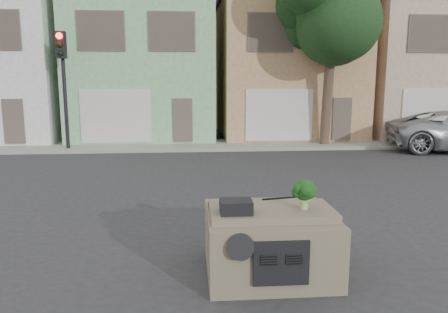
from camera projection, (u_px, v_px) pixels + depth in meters
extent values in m
plane|color=#303033|center=(245.00, 215.00, 10.08)|extent=(120.00, 120.00, 0.00)
cube|color=gray|center=(216.00, 145.00, 20.37)|extent=(40.00, 3.00, 0.15)
cube|color=white|center=(1.00, 66.00, 22.77)|extent=(7.20, 8.20, 7.55)
cube|color=#89C28A|center=(146.00, 67.00, 23.37)|extent=(7.20, 8.20, 7.55)
cube|color=tan|center=(284.00, 67.00, 23.97)|extent=(7.20, 8.20, 7.55)
cube|color=tan|center=(415.00, 67.00, 24.57)|extent=(7.20, 8.20, 7.55)
cube|color=black|center=(64.00, 92.00, 18.44)|extent=(0.40, 0.40, 5.10)
cube|color=#1A3918|center=(329.00, 53.00, 19.35)|extent=(4.40, 4.00, 8.50)
cube|color=#726750|center=(269.00, 239.00, 7.04)|extent=(2.00, 1.80, 1.12)
cube|color=black|center=(236.00, 207.00, 6.53)|extent=(0.48, 0.38, 0.20)
cube|color=black|center=(282.00, 198.00, 7.33)|extent=(0.69, 0.15, 0.02)
cube|color=#113710|center=(304.00, 194.00, 6.70)|extent=(0.41, 0.41, 0.48)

